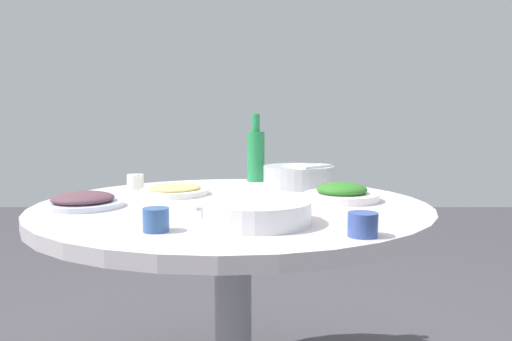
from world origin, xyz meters
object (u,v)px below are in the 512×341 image
object	(u,v)px
round_dining_table	(232,236)
soup_bowl	(254,212)
dish_eggplant	(82,201)
tea_cup_far	(134,182)
tea_cup_side	(362,224)
tea_cup_near	(155,220)
rice_bowl	(298,176)
green_bottle	(255,154)
dish_noodles	(173,190)
dish_greens	(341,193)

from	to	relation	value
round_dining_table	soup_bowl	bearing A→B (deg)	-77.06
dish_eggplant	tea_cup_far	xyz separation A→B (m)	(0.07, 0.36, 0.01)
round_dining_table	tea_cup_far	xyz separation A→B (m)	(-0.37, 0.29, 0.14)
dish_eggplant	tea_cup_side	xyz separation A→B (m)	(0.75, -0.37, 0.01)
round_dining_table	tea_cup_near	world-z (taller)	tea_cup_near
rice_bowl	green_bottle	bearing A→B (deg)	132.79
dish_noodles	tea_cup_near	bearing A→B (deg)	-85.00
dish_greens	green_bottle	bearing A→B (deg)	119.20
dish_eggplant	dish_greens	distance (m)	0.80
soup_bowl	green_bottle	world-z (taller)	green_bottle
dish_eggplant	dish_greens	xyz separation A→B (m)	(0.79, 0.12, 0.00)
rice_bowl	dish_noodles	world-z (taller)	rice_bowl
rice_bowl	tea_cup_side	size ratio (longest dim) A/B	3.99
tea_cup_near	dish_noodles	bearing A→B (deg)	95.00
rice_bowl	dish_eggplant	xyz separation A→B (m)	(-0.68, -0.43, -0.02)
round_dining_table	dish_noodles	size ratio (longest dim) A/B	5.16
dish_noodles	tea_cup_side	bearing A→B (deg)	-49.48
rice_bowl	tea_cup_near	xyz separation A→B (m)	(-0.40, -0.75, -0.02)
soup_bowl	tea_cup_side	size ratio (longest dim) A/B	4.22
green_bottle	tea_cup_far	distance (m)	0.52
soup_bowl	tea_cup_near	world-z (taller)	soup_bowl
dish_greens	tea_cup_side	size ratio (longest dim) A/B	3.59
rice_bowl	green_bottle	world-z (taller)	green_bottle
tea_cup_side	dish_eggplant	bearing A→B (deg)	153.91
soup_bowl	tea_cup_side	distance (m)	0.28
round_dining_table	rice_bowl	size ratio (longest dim) A/B	4.49
rice_bowl	dish_greens	distance (m)	0.33
green_bottle	tea_cup_side	xyz separation A→B (m)	(0.24, -0.98, -0.09)
round_dining_table	dish_greens	distance (m)	0.37
rice_bowl	soup_bowl	bearing A→B (deg)	-104.15
tea_cup_far	round_dining_table	bearing A→B (deg)	-37.51
rice_bowl	round_dining_table	bearing A→B (deg)	-123.68
soup_bowl	tea_cup_far	world-z (taller)	soup_bowl
rice_bowl	dish_greens	size ratio (longest dim) A/B	1.11
dish_noodles	green_bottle	world-z (taller)	green_bottle
tea_cup_near	tea_cup_side	size ratio (longest dim) A/B	0.91
dish_noodles	tea_cup_far	bearing A→B (deg)	142.87
dish_noodles	dish_eggplant	world-z (taller)	dish_eggplant
dish_eggplant	dish_greens	size ratio (longest dim) A/B	0.98
rice_bowl	tea_cup_side	world-z (taller)	rice_bowl
dish_noodles	dish_eggplant	distance (m)	0.33
tea_cup_near	tea_cup_side	distance (m)	0.47
round_dining_table	green_bottle	world-z (taller)	green_bottle
dish_noodles	tea_cup_far	xyz separation A→B (m)	(-0.16, 0.12, 0.01)
rice_bowl	soup_bowl	size ratio (longest dim) A/B	0.95
round_dining_table	tea_cup_near	size ratio (longest dim) A/B	19.74
soup_bowl	rice_bowl	bearing A→B (deg)	75.85
green_bottle	soup_bowl	bearing A→B (deg)	-90.16
dish_greens	tea_cup_near	world-z (taller)	dish_greens
round_dining_table	tea_cup_far	size ratio (longest dim) A/B	19.83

